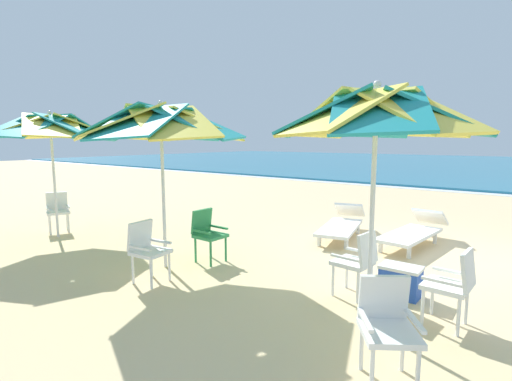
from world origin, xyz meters
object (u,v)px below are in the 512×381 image
at_px(plastic_chair_5, 58,209).
at_px(sun_lounger_1, 414,231).
at_px(plastic_chair_1, 387,322).
at_px(plastic_chair_0, 358,259).
at_px(plastic_chair_2, 453,283).
at_px(plastic_chair_3, 147,248).
at_px(plastic_chair_4, 207,232).
at_px(beach_umbrella_2, 51,127).
at_px(beach_umbrella_1, 161,124).
at_px(cooler_box, 400,281).
at_px(beach_umbrella_0, 376,116).
at_px(sun_lounger_2, 342,224).

bearing_deg(plastic_chair_5, sun_lounger_1, 28.62).
bearing_deg(plastic_chair_1, plastic_chair_0, 120.50).
bearing_deg(plastic_chair_2, plastic_chair_0, 173.07).
bearing_deg(plastic_chair_3, plastic_chair_5, 170.82).
relative_size(plastic_chair_4, sun_lounger_1, 0.39).
bearing_deg(beach_umbrella_2, plastic_chair_1, -4.58).
bearing_deg(plastic_chair_3, beach_umbrella_1, 118.10).
height_order(plastic_chair_3, cooler_box, plastic_chair_3).
height_order(beach_umbrella_0, sun_lounger_1, beach_umbrella_0).
height_order(plastic_chair_5, cooler_box, plastic_chair_5).
bearing_deg(plastic_chair_2, plastic_chair_3, -162.64).
bearing_deg(plastic_chair_0, plastic_chair_4, -177.40).
xyz_separation_m(plastic_chair_0, beach_umbrella_1, (-2.88, -0.74, 1.74)).
bearing_deg(beach_umbrella_0, plastic_chair_1, -60.07).
bearing_deg(beach_umbrella_1, plastic_chair_5, 178.52).
distance_m(plastic_chair_0, sun_lounger_2, 3.05).
relative_size(plastic_chair_0, sun_lounger_1, 0.39).
distance_m(plastic_chair_1, sun_lounger_1, 4.48).
height_order(plastic_chair_1, plastic_chair_3, same).
height_order(beach_umbrella_1, sun_lounger_2, beach_umbrella_1).
xyz_separation_m(plastic_chair_0, plastic_chair_2, (1.12, -0.14, 0.00)).
bearing_deg(beach_umbrella_2, cooler_box, 10.90).
height_order(plastic_chair_4, cooler_box, plastic_chair_4).
distance_m(plastic_chair_4, beach_umbrella_2, 4.06).
xyz_separation_m(plastic_chair_0, plastic_chair_3, (-2.58, -1.30, 0.00)).
distance_m(plastic_chair_2, plastic_chair_4, 3.68).
relative_size(beach_umbrella_2, cooler_box, 5.18).
distance_m(beach_umbrella_0, beach_umbrella_1, 3.29).
xyz_separation_m(beach_umbrella_0, cooler_box, (0.03, 1.04, -2.04)).
bearing_deg(beach_umbrella_2, plastic_chair_4, 12.24).
relative_size(plastic_chair_0, sun_lounger_2, 0.39).
distance_m(plastic_chair_0, plastic_chair_1, 1.69).
distance_m(plastic_chair_0, plastic_chair_5, 6.65).
height_order(plastic_chair_2, plastic_chair_4, same).
bearing_deg(sun_lounger_1, beach_umbrella_1, -127.36).
xyz_separation_m(plastic_chair_1, beach_umbrella_1, (-3.74, 0.71, 1.74)).
bearing_deg(plastic_chair_2, plastic_chair_4, 179.68).
relative_size(plastic_chair_1, beach_umbrella_2, 0.33).
distance_m(beach_umbrella_2, plastic_chair_5, 1.84).
bearing_deg(plastic_chair_4, cooler_box, 9.29).
distance_m(beach_umbrella_1, plastic_chair_4, 1.88).
bearing_deg(sun_lounger_1, plastic_chair_4, -129.08).
bearing_deg(plastic_chair_5, plastic_chair_3, -9.18).
relative_size(beach_umbrella_0, plastic_chair_4, 3.00).
distance_m(plastic_chair_1, plastic_chair_5, 7.52).
relative_size(beach_umbrella_1, sun_lounger_2, 1.17).
bearing_deg(sun_lounger_1, beach_umbrella_0, -82.30).
distance_m(plastic_chair_2, plastic_chair_5, 7.76).
bearing_deg(plastic_chair_3, sun_lounger_2, 73.92).
bearing_deg(beach_umbrella_1, plastic_chair_0, 14.38).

